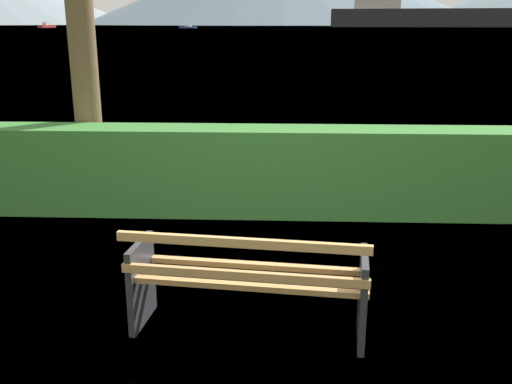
{
  "coord_description": "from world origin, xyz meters",
  "views": [
    {
      "loc": [
        0.23,
        -4.01,
        2.29
      ],
      "look_at": [
        0.0,
        1.15,
        0.77
      ],
      "focal_mm": 40.68,
      "sensor_mm": 36.0,
      "label": 1
    }
  ],
  "objects_px": {
    "cargo_ship_large": "(439,11)",
    "sailboat_mid": "(188,27)",
    "park_bench": "(248,281)",
    "fishing_boat_near": "(47,26)"
  },
  "relations": [
    {
      "from": "cargo_ship_large",
      "to": "sailboat_mid",
      "type": "distance_m",
      "value": 122.99
    },
    {
      "from": "park_bench",
      "to": "fishing_boat_near",
      "type": "bearing_deg",
      "value": 112.04
    },
    {
      "from": "park_bench",
      "to": "sailboat_mid",
      "type": "relative_size",
      "value": 0.25
    },
    {
      "from": "park_bench",
      "to": "cargo_ship_large",
      "type": "relative_size",
      "value": 0.02
    },
    {
      "from": "fishing_boat_near",
      "to": "sailboat_mid",
      "type": "distance_m",
      "value": 63.05
    },
    {
      "from": "park_bench",
      "to": "cargo_ship_large",
      "type": "height_order",
      "value": "cargo_ship_large"
    },
    {
      "from": "park_bench",
      "to": "cargo_ship_large",
      "type": "distance_m",
      "value": 291.71
    },
    {
      "from": "sailboat_mid",
      "to": "park_bench",
      "type": "bearing_deg",
      "value": -80.86
    },
    {
      "from": "cargo_ship_large",
      "to": "sailboat_mid",
      "type": "xyz_separation_m",
      "value": [
        -109.36,
        -55.88,
        -6.71
      ]
    },
    {
      "from": "sailboat_mid",
      "to": "fishing_boat_near",
      "type": "bearing_deg",
      "value": 166.34
    }
  ]
}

